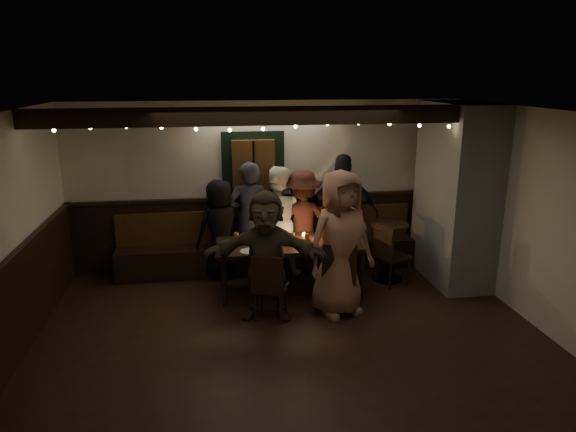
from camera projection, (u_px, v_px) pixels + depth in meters
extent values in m
cube|color=black|center=(292.00, 341.00, 5.94)|extent=(6.00, 5.00, 0.01)
cube|color=black|center=(293.00, 112.00, 5.24)|extent=(6.00, 5.00, 0.01)
cube|color=white|center=(266.00, 186.00, 7.98)|extent=(6.00, 0.01, 2.60)
cube|color=white|center=(543.00, 222.00, 6.04)|extent=(0.01, 5.00, 2.60)
cube|color=black|center=(267.00, 232.00, 8.15)|extent=(6.00, 0.05, 1.10)
cube|color=black|center=(11.00, 316.00, 5.35)|extent=(0.05, 5.00, 1.10)
cube|color=gray|center=(456.00, 194.00, 7.42)|extent=(0.70, 1.40, 2.60)
cube|color=black|center=(269.00, 257.00, 8.00)|extent=(4.60, 0.45, 0.45)
cube|color=#482C10|center=(267.00, 224.00, 8.05)|extent=(4.60, 0.06, 0.50)
cube|color=black|center=(253.00, 164.00, 7.79)|extent=(0.95, 0.04, 1.00)
cube|color=#482C10|center=(253.00, 165.00, 7.73)|extent=(0.64, 0.12, 0.76)
cube|color=black|center=(279.00, 116.00, 6.22)|extent=(6.00, 0.16, 0.22)
sphere|color=#FFE599|center=(54.00, 130.00, 5.85)|extent=(0.04, 0.04, 0.04)
sphere|color=#FFE599|center=(90.00, 128.00, 5.90)|extent=(0.04, 0.04, 0.04)
sphere|color=#FFE599|center=(126.00, 127.00, 5.96)|extent=(0.04, 0.04, 0.04)
sphere|color=#FFE599|center=(161.00, 128.00, 6.03)|extent=(0.04, 0.04, 0.04)
sphere|color=#FFE599|center=(196.00, 129.00, 6.09)|extent=(0.04, 0.04, 0.04)
sphere|color=#FFE599|center=(230.00, 130.00, 6.16)|extent=(0.04, 0.04, 0.04)
sphere|color=#FFE599|center=(263.00, 129.00, 6.22)|extent=(0.04, 0.04, 0.04)
sphere|color=#FFE599|center=(295.00, 126.00, 6.27)|extent=(0.04, 0.04, 0.04)
sphere|color=#FFE599|center=(327.00, 124.00, 6.32)|extent=(0.04, 0.04, 0.04)
sphere|color=#FFE599|center=(359.00, 123.00, 6.38)|extent=(0.04, 0.04, 0.04)
sphere|color=#FFE599|center=(389.00, 124.00, 6.44)|extent=(0.04, 0.04, 0.04)
sphere|color=#FFE599|center=(419.00, 126.00, 6.51)|extent=(0.04, 0.04, 0.04)
sphere|color=#FFE599|center=(449.00, 126.00, 6.58)|extent=(0.04, 0.04, 0.04)
sphere|color=#FFE599|center=(478.00, 125.00, 6.63)|extent=(0.04, 0.04, 0.04)
cube|color=black|center=(290.00, 245.00, 7.12)|extent=(2.02, 0.86, 0.06)
cylinder|color=black|center=(225.00, 283.00, 6.74)|extent=(0.07, 0.07, 0.66)
cylinder|color=black|center=(223.00, 264.00, 7.41)|extent=(0.07, 0.07, 0.66)
cylinder|color=black|center=(361.00, 274.00, 7.02)|extent=(0.07, 0.07, 0.66)
cylinder|color=black|center=(348.00, 257.00, 7.69)|extent=(0.07, 0.07, 0.66)
cylinder|color=#BF7226|center=(237.00, 237.00, 7.12)|extent=(0.07, 0.07, 0.13)
cylinder|color=#BF7226|center=(263.00, 243.00, 6.90)|extent=(0.07, 0.07, 0.13)
cylinder|color=silver|center=(277.00, 235.00, 7.22)|extent=(0.07, 0.07, 0.13)
cylinder|color=#BF7226|center=(307.00, 238.00, 7.08)|extent=(0.07, 0.07, 0.13)
cylinder|color=silver|center=(328.00, 231.00, 7.40)|extent=(0.07, 0.07, 0.13)
cylinder|color=#BF7226|center=(347.00, 240.00, 7.02)|extent=(0.07, 0.07, 0.13)
cylinder|color=white|center=(249.00, 251.00, 6.75)|extent=(0.25, 0.25, 0.01)
cube|color=#B2B2B7|center=(291.00, 242.00, 7.06)|extent=(0.15, 0.10, 0.05)
cylinder|color=#990C0C|center=(289.00, 239.00, 7.04)|extent=(0.03, 0.03, 0.15)
cylinder|color=gold|center=(293.00, 238.00, 7.05)|extent=(0.03, 0.03, 0.15)
cylinder|color=silver|center=(304.00, 238.00, 7.18)|extent=(0.05, 0.05, 0.08)
sphere|color=#FFB24C|center=(304.00, 234.00, 7.16)|extent=(0.03, 0.03, 0.03)
cube|color=black|center=(271.00, 288.00, 6.41)|extent=(0.51, 0.51, 0.04)
cube|color=black|center=(267.00, 275.00, 6.17)|extent=(0.38, 0.17, 0.45)
cylinder|color=black|center=(286.00, 299.00, 6.59)|extent=(0.03, 0.03, 0.38)
cylinder|color=black|center=(281.00, 310.00, 6.28)|extent=(0.03, 0.03, 0.38)
cylinder|color=black|center=(262.00, 297.00, 6.65)|extent=(0.03, 0.03, 0.38)
cylinder|color=black|center=(255.00, 307.00, 6.34)|extent=(0.03, 0.03, 0.38)
cube|color=black|center=(338.00, 278.00, 6.63)|extent=(0.50, 0.50, 0.04)
cube|color=black|center=(339.00, 264.00, 6.37)|extent=(0.43, 0.12, 0.49)
cylinder|color=black|center=(350.00, 289.00, 6.85)|extent=(0.04, 0.04, 0.42)
cylinder|color=black|center=(352.00, 300.00, 6.52)|extent=(0.04, 0.04, 0.42)
cylinder|color=black|center=(324.00, 288.00, 6.86)|extent=(0.04, 0.04, 0.42)
cylinder|color=black|center=(324.00, 299.00, 6.53)|extent=(0.04, 0.04, 0.42)
cube|color=black|center=(392.00, 256.00, 7.46)|extent=(0.53, 0.53, 0.04)
cube|color=black|center=(383.00, 242.00, 7.31)|extent=(0.18, 0.40, 0.47)
cylinder|color=black|center=(408.00, 272.00, 7.46)|extent=(0.04, 0.04, 0.40)
cylinder|color=black|center=(390.00, 276.00, 7.31)|extent=(0.04, 0.04, 0.40)
cylinder|color=black|center=(393.00, 265.00, 7.74)|extent=(0.04, 0.04, 0.40)
cylinder|color=black|center=(376.00, 269.00, 7.58)|extent=(0.04, 0.04, 0.40)
cylinder|color=black|center=(387.00, 278.00, 7.71)|extent=(0.44, 0.44, 0.03)
cylinder|color=black|center=(388.00, 252.00, 7.60)|extent=(0.06, 0.06, 0.85)
cylinder|color=black|center=(390.00, 225.00, 7.49)|extent=(0.55, 0.55, 0.03)
imported|color=black|center=(220.00, 229.00, 7.65)|extent=(0.86, 0.73, 1.50)
imported|color=#2A2836|center=(249.00, 219.00, 7.73)|extent=(0.65, 0.44, 1.74)
imported|color=white|center=(277.00, 221.00, 7.76)|extent=(0.93, 0.79, 1.67)
imported|color=#3E1D19|center=(302.00, 222.00, 7.81)|extent=(1.07, 0.66, 1.60)
imported|color=black|center=(343.00, 214.00, 7.83)|extent=(1.16, 0.76, 1.83)
imported|color=#403625|center=(266.00, 256.00, 6.31)|extent=(1.59, 0.78, 1.64)
imported|color=#A77258|center=(340.00, 243.00, 6.41)|extent=(1.06, 0.86, 1.87)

